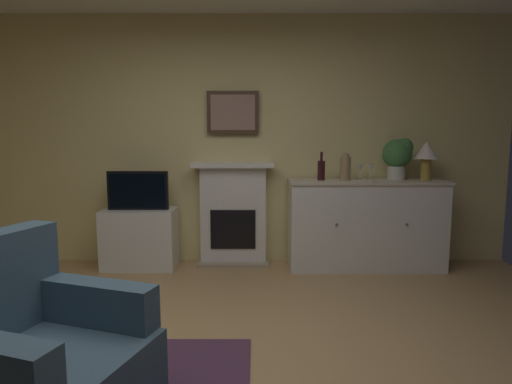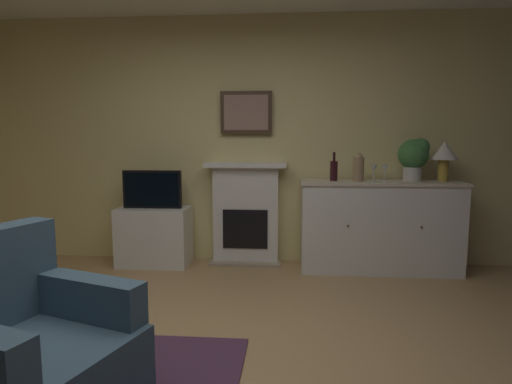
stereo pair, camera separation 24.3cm
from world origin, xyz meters
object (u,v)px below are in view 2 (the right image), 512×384
vase_decorative (358,167)px  potted_plant_small (414,155)px  table_lamp (444,153)px  wine_bottle (334,170)px  armchair (23,348)px  fireplace_unit (246,213)px  framed_picture (246,113)px  tv_cabinet (154,236)px  tv_set (152,189)px  sideboard_cabinet (379,226)px  wine_glass_center (385,169)px  wine_glass_left (374,169)px

vase_decorative → potted_plant_small: size_ratio=0.65×
table_lamp → wine_bottle: (-1.08, -0.01, -0.17)m
wine_bottle → armchair: (-1.68, -2.57, -0.65)m
table_lamp → fireplace_unit: bearing=174.9°
framed_picture → tv_cabinet: (-0.97, -0.21, -1.32)m
table_lamp → tv_set: size_ratio=0.65×
sideboard_cabinet → wine_bottle: bearing=-179.2°
potted_plant_small → wine_bottle: bearing=-176.3°
table_lamp → vase_decorative: table_lamp is taller
vase_decorative → armchair: vase_decorative is taller
wine_glass_center → armchair: bearing=-130.3°
vase_decorative → armchair: 3.24m
fireplace_unit → wine_bottle: (0.92, -0.18, 0.49)m
sideboard_cabinet → vase_decorative: 0.65m
framed_picture → potted_plant_small: bearing=-5.9°
vase_decorative → tv_cabinet: bearing=178.3°
wine_glass_center → sideboard_cabinet: bearing=-177.1°
fireplace_unit → potted_plant_small: (1.72, -0.13, 0.64)m
fireplace_unit → wine_glass_left: 1.42m
table_lamp → armchair: 3.86m
framed_picture → table_lamp: (1.99, -0.22, -0.42)m
sideboard_cabinet → tv_cabinet: sideboard_cabinet is taller
wine_glass_left → tv_set: (-2.29, -0.00, -0.23)m
wine_glass_left → wine_glass_center: bearing=3.2°
wine_glass_center → tv_set: bearing=-179.8°
framed_picture → vase_decorative: framed_picture is taller
fireplace_unit → sideboard_cabinet: fireplace_unit is taller
framed_picture → tv_cabinet: 1.65m
tv_cabinet → tv_set: bearing=-90.0°
framed_picture → armchair: (-0.76, -2.80, -1.25)m
wine_bottle → vase_decorative: 0.24m
wine_bottle → potted_plant_small: 0.82m
wine_glass_center → armchair: size_ratio=0.16×
wine_bottle → vase_decorative: bearing=-10.4°
tv_cabinet → wine_glass_left: bearing=-0.5°
tv_cabinet → potted_plant_small: (2.69, 0.03, 0.87)m
tv_set → armchair: (0.21, -2.57, -0.44)m
tv_set → table_lamp: bearing=0.2°
potted_plant_small → table_lamp: bearing=-9.3°
fireplace_unit → framed_picture: (-0.00, 0.05, 1.08)m
wine_bottle → armchair: wine_bottle is taller
fireplace_unit → armchair: 2.86m
wine_glass_left → sideboard_cabinet: bearing=3.3°
framed_picture → tv_set: bearing=-166.7°
wine_bottle → sideboard_cabinet: bearing=0.8°
sideboard_cabinet → vase_decorative: bearing=-168.1°
table_lamp → tv_cabinet: (-2.97, 0.02, -0.90)m
table_lamp → potted_plant_small: 0.28m
wine_glass_left → tv_cabinet: size_ratio=0.22×
fireplace_unit → tv_set: fireplace_unit is taller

